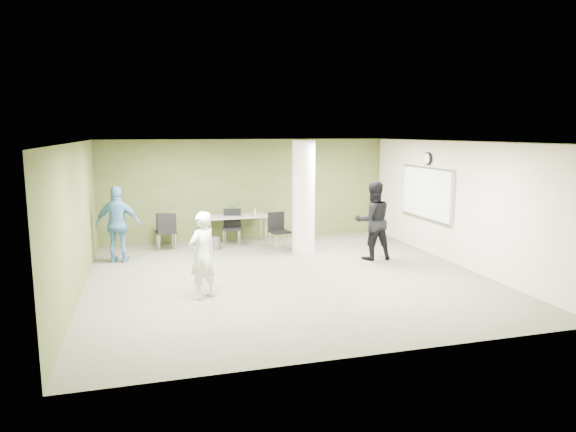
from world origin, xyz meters
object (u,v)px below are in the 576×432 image
object	(u,v)px
man_blue	(118,224)
folding_table	(236,217)
chair_back_left	(166,229)
woman_white	(202,255)
man_black	(373,221)

from	to	relation	value
man_blue	folding_table	bearing A→B (deg)	-144.22
folding_table	chair_back_left	distance (m)	1.89
chair_back_left	woman_white	size ratio (longest dim) A/B	0.61
man_blue	woman_white	bearing A→B (deg)	130.39
chair_back_left	woman_white	bearing A→B (deg)	89.66
woman_white	man_black	world-z (taller)	man_black
folding_table	man_black	world-z (taller)	man_black
folding_table	chair_back_left	bearing A→B (deg)	-170.83
woman_white	man_blue	distance (m)	3.55
woman_white	man_blue	xyz separation A→B (m)	(-1.57, 3.18, 0.09)
folding_table	man_blue	bearing A→B (deg)	-159.29
woman_white	man_blue	bearing A→B (deg)	-98.73
chair_back_left	woman_white	distance (m)	4.06
folding_table	woman_white	distance (m)	4.58
folding_table	chair_back_left	size ratio (longest dim) A/B	1.70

